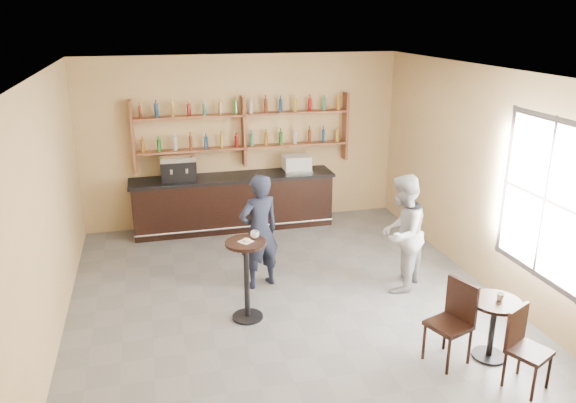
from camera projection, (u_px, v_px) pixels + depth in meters
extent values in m
plane|color=slate|center=(288.00, 304.00, 7.92)|extent=(7.00, 7.00, 0.00)
plane|color=white|center=(288.00, 73.00, 6.90)|extent=(7.00, 7.00, 0.00)
plane|color=tan|center=(243.00, 141.00, 10.63)|extent=(7.00, 0.00, 7.00)
plane|color=tan|center=(403.00, 337.00, 4.20)|extent=(7.00, 0.00, 7.00)
plane|color=tan|center=(46.00, 215.00, 6.71)|extent=(0.00, 7.00, 7.00)
plane|color=tan|center=(489.00, 181.00, 8.11)|extent=(0.00, 7.00, 7.00)
plane|color=white|center=(545.00, 199.00, 6.97)|extent=(0.00, 2.00, 2.00)
cube|color=white|center=(246.00, 241.00, 7.21)|extent=(0.22, 0.22, 0.00)
torus|color=#BC7545|center=(247.00, 240.00, 7.20)|extent=(0.12, 0.12, 0.04)
imported|color=white|center=(255.00, 235.00, 7.32)|extent=(0.12, 0.12, 0.09)
imported|color=black|center=(259.00, 231.00, 8.20)|extent=(0.73, 0.59, 1.74)
imported|color=white|center=(500.00, 297.00, 6.46)|extent=(0.11, 0.11, 0.09)
imported|color=#A0A0A5|center=(402.00, 233.00, 8.11)|extent=(1.06, 1.07, 1.75)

